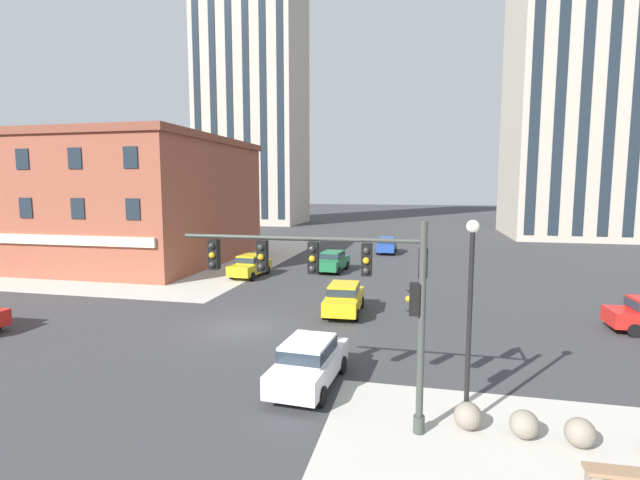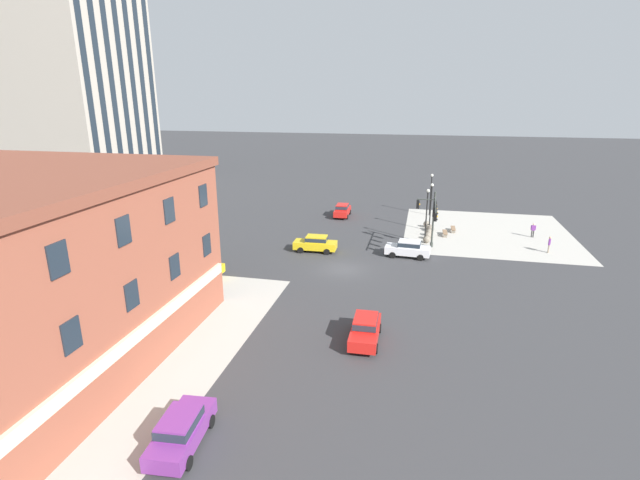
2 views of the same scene
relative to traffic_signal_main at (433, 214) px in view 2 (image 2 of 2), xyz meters
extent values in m
plane|color=#38383A|center=(-6.85, 7.89, -4.10)|extent=(320.00, 320.00, 0.00)
cube|color=#B7B2A8|center=(9.15, -6.61, -4.10)|extent=(20.00, 19.00, 0.02)
cylinder|color=#383D38|center=(1.83, -0.16, -3.85)|extent=(0.32, 0.32, 0.50)
cylinder|color=#383D38|center=(1.83, -0.16, -1.10)|extent=(0.20, 0.20, 6.00)
cylinder|color=#383D38|center=(-1.69, -0.16, 1.35)|extent=(7.03, 0.12, 0.12)
cylinder|color=#383D38|center=(1.83, 0.74, 1.05)|extent=(0.11, 1.80, 0.11)
cube|color=black|center=(0.30, -0.16, 0.80)|extent=(0.28, 0.28, 0.90)
sphere|color=#282828|center=(0.30, -0.32, 1.08)|extent=(0.18, 0.18, 0.18)
sphere|color=orange|center=(0.30, -0.32, 0.80)|extent=(0.18, 0.18, 0.18)
sphere|color=#282828|center=(0.30, -0.32, 0.52)|extent=(0.18, 0.18, 0.18)
cube|color=black|center=(-1.23, -0.16, 0.80)|extent=(0.28, 0.28, 0.90)
sphere|color=#282828|center=(-1.23, -0.32, 1.08)|extent=(0.18, 0.18, 0.18)
sphere|color=orange|center=(-1.23, -0.32, 0.80)|extent=(0.18, 0.18, 0.18)
sphere|color=#282828|center=(-1.23, -0.32, 0.52)|extent=(0.18, 0.18, 0.18)
cube|color=black|center=(-2.76, -0.16, 0.80)|extent=(0.28, 0.28, 0.90)
sphere|color=#282828|center=(-2.76, -0.32, 1.08)|extent=(0.18, 0.18, 0.18)
sphere|color=orange|center=(-2.76, -0.32, 0.80)|extent=(0.18, 0.18, 0.18)
sphere|color=#282828|center=(-2.76, -0.32, 0.52)|extent=(0.18, 0.18, 0.18)
cube|color=black|center=(-4.28, -0.16, 0.80)|extent=(0.28, 0.28, 0.90)
sphere|color=#282828|center=(-4.28, -0.32, 1.08)|extent=(0.18, 0.18, 0.18)
sphere|color=orange|center=(-4.28, -0.32, 0.80)|extent=(0.18, 0.18, 0.18)
sphere|color=#282828|center=(-4.28, -0.32, 0.52)|extent=(0.18, 0.18, 0.18)
cube|color=black|center=(1.63, -0.16, -0.25)|extent=(0.28, 0.28, 0.90)
sphere|color=#282828|center=(1.47, -0.16, 0.03)|extent=(0.18, 0.18, 0.18)
sphere|color=orange|center=(1.47, -0.16, -0.25)|extent=(0.18, 0.18, 0.18)
sphere|color=#282828|center=(1.47, -0.16, -0.53)|extent=(0.18, 0.18, 0.18)
cube|color=black|center=(1.83, 1.54, 0.50)|extent=(0.28, 0.28, 0.90)
sphere|color=#282828|center=(1.83, 1.38, 0.78)|extent=(0.18, 0.18, 0.18)
sphere|color=orange|center=(1.83, 1.38, 0.50)|extent=(0.18, 0.18, 0.18)
sphere|color=#282828|center=(1.83, 1.38, 0.22)|extent=(0.18, 0.18, 0.18)
sphere|color=gray|center=(3.19, 0.36, -3.71)|extent=(0.79, 0.79, 0.79)
sphere|color=gray|center=(4.67, 0.21, -3.71)|extent=(0.79, 0.79, 0.79)
sphere|color=gray|center=(6.03, 0.07, -3.71)|extent=(0.79, 0.79, 0.79)
sphere|color=gray|center=(7.85, -0.09, -3.71)|extent=(0.79, 0.79, 0.79)
sphere|color=gray|center=(8.46, 0.14, -3.71)|extent=(0.79, 0.79, 0.79)
sphere|color=gray|center=(9.77, 0.40, -3.71)|extent=(0.79, 0.79, 0.79)
cube|color=#8E6B4C|center=(6.49, -1.70, -3.66)|extent=(1.81, 0.54, 0.10)
cube|color=gray|center=(5.80, -1.73, -3.91)|extent=(0.25, 0.42, 0.39)
cube|color=gray|center=(7.19, -1.68, -3.91)|extent=(0.25, 0.42, 0.39)
cube|color=#8E6B4C|center=(8.47, -2.70, -3.66)|extent=(1.81, 0.50, 0.10)
cube|color=gray|center=(7.77, -2.71, -3.91)|extent=(0.24, 0.41, 0.39)
cube|color=gray|center=(9.17, -2.69, -3.91)|extent=(0.24, 0.41, 0.39)
cylinder|color=gray|center=(2.42, -11.89, -3.67)|extent=(0.13, 0.13, 0.86)
cylinder|color=gray|center=(2.59, -11.95, -3.67)|extent=(0.13, 0.13, 0.86)
cube|color=purple|center=(2.50, -11.92, -2.93)|extent=(0.39, 0.30, 0.61)
cylinder|color=purple|center=(2.28, -11.85, -2.90)|extent=(0.09, 0.09, 0.58)
cylinder|color=purple|center=(2.72, -11.99, -2.90)|extent=(0.09, 0.09, 0.58)
sphere|color=tan|center=(2.50, -11.92, -2.48)|extent=(0.23, 0.23, 0.23)
cylinder|color=#333333|center=(8.00, -11.53, -3.69)|extent=(0.13, 0.13, 0.82)
cylinder|color=#333333|center=(8.03, -11.35, -3.69)|extent=(0.13, 0.13, 0.82)
cube|color=purple|center=(8.01, -11.44, -2.99)|extent=(0.24, 0.36, 0.58)
cylinder|color=purple|center=(7.98, -11.67, -2.96)|extent=(0.09, 0.09, 0.55)
cylinder|color=purple|center=(8.05, -11.21, -2.96)|extent=(0.09, 0.09, 0.55)
sphere|color=beige|center=(8.01, -11.44, -2.55)|extent=(0.22, 0.22, 0.22)
cylinder|color=black|center=(3.15, 0.56, -1.28)|extent=(0.14, 0.14, 5.64)
sphere|color=white|center=(3.15, 0.56, 1.72)|extent=(0.36, 0.36, 0.36)
cylinder|color=black|center=(8.26, 0.09, -1.42)|extent=(0.14, 0.14, 5.36)
sphere|color=white|center=(8.26, 0.09, 1.44)|extent=(0.36, 0.36, 0.36)
cylinder|color=black|center=(16.07, 0.06, -1.48)|extent=(0.14, 0.14, 5.24)
sphere|color=white|center=(16.07, 0.06, 1.32)|extent=(0.36, 0.36, 0.36)
cube|color=#1E6B3D|center=(-5.40, 23.96, -3.40)|extent=(2.13, 4.54, 0.76)
cube|color=#1E6B3D|center=(-5.41, 23.81, -2.72)|extent=(1.67, 2.23, 0.60)
cube|color=#232D38|center=(-5.41, 23.81, -2.72)|extent=(1.72, 2.32, 0.40)
cylinder|color=black|center=(-6.12, 25.39, -3.78)|extent=(0.27, 0.66, 0.64)
cylinder|color=black|center=(-4.45, 25.25, -3.78)|extent=(0.27, 0.66, 0.64)
cylinder|color=black|center=(-6.35, 22.67, -3.78)|extent=(0.27, 0.66, 0.64)
cylinder|color=black|center=(-4.69, 22.53, -3.78)|extent=(0.27, 0.66, 0.64)
cube|color=gold|center=(-11.21, 20.33, -3.40)|extent=(2.13, 4.54, 0.76)
cube|color=gold|center=(-11.20, 20.48, -2.72)|extent=(1.67, 2.23, 0.60)
cube|color=#232D38|center=(-11.20, 20.48, -2.72)|extent=(1.72, 2.32, 0.40)
cylinder|color=black|center=(-10.50, 18.90, -3.78)|extent=(0.27, 0.66, 0.64)
cylinder|color=black|center=(-12.16, 19.05, -3.78)|extent=(0.27, 0.66, 0.64)
cylinder|color=black|center=(-10.26, 21.62, -3.78)|extent=(0.27, 0.66, 0.64)
cylinder|color=black|center=(-11.93, 21.77, -3.78)|extent=(0.27, 0.66, 0.64)
cube|color=red|center=(12.77, 11.45, -3.40)|extent=(4.44, 1.87, 0.76)
cube|color=red|center=(12.62, 11.44, -2.72)|extent=(2.15, 1.55, 0.60)
cube|color=#232D38|center=(12.62, 11.44, -2.72)|extent=(2.24, 1.59, 0.40)
cylinder|color=black|center=(14.11, 12.32, -3.78)|extent=(0.65, 0.24, 0.64)
cylinder|color=black|center=(14.15, 10.65, -3.78)|extent=(0.65, 0.24, 0.64)
cylinder|color=black|center=(11.38, 12.25, -3.78)|extent=(0.65, 0.24, 0.64)
cylinder|color=black|center=(11.42, 10.58, -3.78)|extent=(0.65, 0.24, 0.64)
cube|color=gold|center=(-2.35, 11.64, -3.40)|extent=(1.92, 4.46, 0.76)
cube|color=gold|center=(-2.35, 11.49, -2.72)|extent=(1.57, 2.16, 0.60)
cube|color=#232D38|center=(-2.35, 11.49, -2.72)|extent=(1.61, 2.25, 0.40)
cylinder|color=black|center=(-3.23, 12.97, -3.78)|extent=(0.24, 0.65, 0.64)
cylinder|color=black|center=(-1.56, 13.03, -3.78)|extent=(0.24, 0.65, 0.64)
cylinder|color=black|center=(-3.14, 10.24, -3.78)|extent=(0.24, 0.65, 0.64)
cylinder|color=black|center=(-1.47, 10.30, -3.78)|extent=(0.24, 0.65, 0.64)
cube|color=#23479E|center=(-1.96, 35.51, -3.40)|extent=(1.79, 4.41, 0.76)
cube|color=#23479E|center=(-1.96, 35.36, -2.72)|extent=(1.51, 2.12, 0.60)
cube|color=#232D38|center=(-1.96, 35.36, -2.72)|extent=(1.55, 2.21, 0.40)
cylinder|color=black|center=(-2.80, 36.87, -3.78)|extent=(0.22, 0.64, 0.64)
cylinder|color=black|center=(-1.13, 36.88, -3.78)|extent=(0.22, 0.64, 0.64)
cylinder|color=black|center=(-2.78, 34.14, -3.78)|extent=(0.22, 0.64, 0.64)
cylinder|color=black|center=(-1.11, 34.15, -3.78)|extent=(0.22, 0.64, 0.64)
cube|color=#7A3389|center=(-31.08, 11.19, -3.40)|extent=(4.53, 2.11, 0.76)
cube|color=#7A3389|center=(-31.23, 11.18, -2.72)|extent=(2.23, 1.66, 0.60)
cube|color=#232D38|center=(-31.23, 11.18, -2.72)|extent=(2.32, 1.70, 0.40)
cylinder|color=black|center=(-29.79, 12.13, -3.78)|extent=(0.66, 0.27, 0.64)
cylinder|color=black|center=(-29.65, 10.47, -3.78)|extent=(0.66, 0.27, 0.64)
cylinder|color=black|center=(-32.51, 11.91, -3.78)|extent=(0.66, 0.27, 0.64)
cylinder|color=black|center=(-32.37, 10.25, -3.78)|extent=(0.66, 0.27, 0.64)
cube|color=red|center=(-19.70, 4.20, -3.40)|extent=(4.44, 1.86, 0.76)
cube|color=red|center=(-19.55, 4.20, -2.72)|extent=(2.15, 1.54, 0.60)
cube|color=#232D38|center=(-19.55, 4.20, -2.72)|extent=(2.23, 1.58, 0.40)
cylinder|color=black|center=(-21.04, 3.33, -3.78)|extent=(0.64, 0.23, 0.64)
cylinder|color=black|center=(-21.08, 5.00, -3.78)|extent=(0.64, 0.23, 0.64)
cylinder|color=black|center=(-18.32, 3.39, -3.78)|extent=(0.64, 0.23, 0.64)
cylinder|color=black|center=(-18.36, 5.06, -3.78)|extent=(0.64, 0.23, 0.64)
cube|color=silver|center=(-1.95, 2.22, -3.40)|extent=(2.06, 4.51, 0.76)
cube|color=silver|center=(-1.96, 2.07, -2.72)|extent=(1.64, 2.21, 0.60)
cube|color=#232D38|center=(-1.96, 2.07, -2.72)|extent=(1.68, 2.30, 0.40)
cylinder|color=black|center=(-2.70, 3.64, -3.78)|extent=(0.26, 0.65, 0.64)
cylinder|color=black|center=(-1.03, 3.52, -3.78)|extent=(0.26, 0.65, 0.64)
cylinder|color=black|center=(-2.88, 0.91, -3.78)|extent=(0.26, 0.65, 0.64)
cylinder|color=black|center=(-1.21, 0.80, -3.78)|extent=(0.26, 0.65, 0.64)
cube|color=beige|center=(-27.05, 15.77, -1.07)|extent=(21.28, 0.24, 0.70)
cube|color=#1E2833|center=(-31.53, 15.85, 1.26)|extent=(1.10, 0.08, 1.50)
cube|color=#1E2833|center=(-27.05, 15.85, 1.26)|extent=(1.10, 0.08, 1.50)
cube|color=#1E2833|center=(-22.57, 15.85, 1.26)|extent=(1.10, 0.08, 1.50)
cube|color=#1E2833|center=(-18.09, 15.85, 1.26)|extent=(1.10, 0.08, 1.50)
cube|color=#1E2833|center=(-31.53, 15.85, 4.83)|extent=(1.10, 0.08, 1.50)
cube|color=#1E2833|center=(-27.05, 15.85, 4.83)|extent=(1.10, 0.08, 1.50)
cube|color=#1E2833|center=(-22.57, 15.85, 4.83)|extent=(1.10, 0.08, 1.50)
cube|color=#1E2833|center=(-18.09, 15.85, 4.83)|extent=(1.10, 0.08, 1.50)
cube|color=#B2A899|center=(22.90, 58.20, 18.80)|extent=(19.37, 17.81, 45.80)
cube|color=#1E2833|center=(14.60, 49.24, 18.80)|extent=(1.20, 0.10, 43.97)
cube|color=#1E2833|center=(17.37, 49.24, 18.80)|extent=(1.20, 0.10, 43.97)
cube|color=#1E2833|center=(20.14, 49.24, 18.80)|extent=(1.20, 0.10, 43.97)
cube|color=#1E2833|center=(22.90, 49.24, 18.80)|extent=(1.20, 0.10, 43.97)
cube|color=#1E2833|center=(25.67, 49.24, 18.80)|extent=(1.20, 0.10, 43.97)
cube|color=#1E2833|center=(28.44, 49.24, 18.80)|extent=(1.20, 0.10, 43.97)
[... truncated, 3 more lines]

